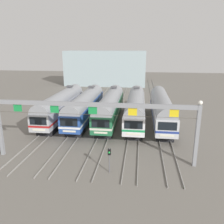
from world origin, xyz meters
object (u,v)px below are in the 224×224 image
object	(u,v)px
commuter_train_stainless	(61,105)
commuter_train_blue	(85,105)
yard_signal_mast	(109,156)
commuter_train_silver	(162,108)
catenary_gantry	(93,114)
commuter_train_green	(110,106)
commuter_train_white	(135,107)

from	to	relation	value
commuter_train_stainless	commuter_train_blue	distance (m)	4.11
commuter_train_blue	yard_signal_mast	bearing A→B (deg)	-68.84
commuter_train_stainless	commuter_train_silver	size ratio (longest dim) A/B	1.00
catenary_gantry	commuter_train_stainless	bearing A→B (deg)	121.36
commuter_train_blue	commuter_train_green	bearing A→B (deg)	0.00
commuter_train_blue	commuter_train_silver	world-z (taller)	commuter_train_blue
catenary_gantry	commuter_train_blue	bearing A→B (deg)	106.94
commuter_train_stainless	catenary_gantry	world-z (taller)	catenary_gantry
commuter_train_silver	catenary_gantry	size ratio (longest dim) A/B	0.83
commuter_train_stainless	yard_signal_mast	world-z (taller)	commuter_train_stainless
commuter_train_white	commuter_train_blue	bearing A→B (deg)	180.00
commuter_train_white	catenary_gantry	size ratio (longest dim) A/B	0.83
commuter_train_silver	yard_signal_mast	bearing A→B (deg)	-111.17
commuter_train_green	catenary_gantry	distance (m)	13.74
commuter_train_white	commuter_train_green	bearing A→B (deg)	180.00
commuter_train_blue	commuter_train_white	size ratio (longest dim) A/B	1.00
commuter_train_blue	commuter_train_silver	xyz separation A→B (m)	(12.34, -0.00, -0.00)
commuter_train_silver	yard_signal_mast	size ratio (longest dim) A/B	7.06
commuter_train_stainless	yard_signal_mast	size ratio (longest dim) A/B	7.06
commuter_train_stainless	commuter_train_green	distance (m)	8.23
commuter_train_white	yard_signal_mast	bearing A→B (deg)	-97.35
commuter_train_stainless	commuter_train_green	xyz separation A→B (m)	(8.23, 0.00, 0.00)
commuter_train_green	yard_signal_mast	world-z (taller)	commuter_train_green
catenary_gantry	yard_signal_mast	xyz separation A→B (m)	(2.06, -2.44, -3.45)
commuter_train_stainless	yard_signal_mast	distance (m)	18.99
commuter_train_white	yard_signal_mast	size ratio (longest dim) A/B	7.06
yard_signal_mast	commuter_train_white	bearing A→B (deg)	82.65
commuter_train_blue	commuter_train_green	xyz separation A→B (m)	(4.11, 0.00, 0.00)
commuter_train_blue	commuter_train_silver	bearing A→B (deg)	-0.02
commuter_train_green	commuter_train_white	world-z (taller)	same
commuter_train_white	catenary_gantry	world-z (taller)	catenary_gantry
catenary_gantry	yard_signal_mast	distance (m)	4.70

